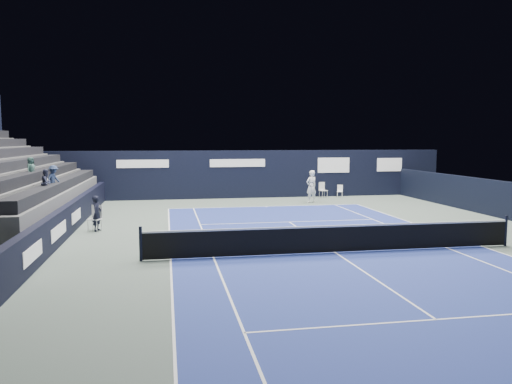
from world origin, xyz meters
The scene contains 12 objects.
ground centered at (0.00, 2.00, 0.00)m, with size 48.00×48.00×0.00m, color #4B5A52.
court_surface centered at (0.00, 0.00, 0.00)m, with size 10.97×23.77×0.01m, color navy.
enclosure_wall_right centered at (10.50, 6.00, 0.90)m, with size 0.30×22.00×1.80m, color black.
folding_chair_back_a centered at (4.57, 15.70, 0.68)m, with size 0.54×0.57×1.01m.
folding_chair_back_b centered at (5.78, 15.65, 0.46)m, with size 0.47×0.46×0.81m.
line_judge_chair centered at (-8.51, 5.74, 0.61)m, with size 0.61×0.60×1.07m.
line_judge centered at (-8.44, 5.63, 0.74)m, with size 0.54×0.36×1.49m, color black.
court_markings centered at (0.00, 0.00, 0.01)m, with size 11.03×23.83×0.00m.
tennis_net centered at (0.00, 0.00, 0.51)m, with size 12.90×0.10×1.10m.
back_sponsor_wall centered at (0.01, 16.50, 1.55)m, with size 26.00×0.63×3.10m.
side_barrier_left centered at (-9.50, 5.97, 0.60)m, with size 0.33×22.00×1.20m.
tennis_player centered at (3.07, 13.17, 0.98)m, with size 0.84×0.97×1.97m.
Camera 1 is at (-5.57, -15.77, 3.80)m, focal length 35.00 mm.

